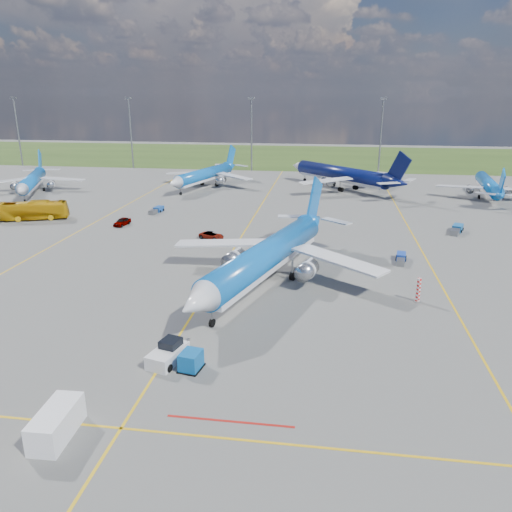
# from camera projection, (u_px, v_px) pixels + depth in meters

# --- Properties ---
(ground) EXTENTS (400.00, 400.00, 0.00)m
(ground) POSITION_uv_depth(u_px,v_px,m) (191.00, 316.00, 56.43)
(ground) COLOR #595957
(ground) RESTS_ON ground
(grass_strip) EXTENTS (400.00, 80.00, 0.01)m
(grass_strip) POSITION_uv_depth(u_px,v_px,m) (292.00, 156.00, 197.43)
(grass_strip) COLOR #2D4719
(grass_strip) RESTS_ON ground
(taxiway_lines) EXTENTS (60.25, 160.00, 0.02)m
(taxiway_lines) POSITION_uv_depth(u_px,v_px,m) (237.00, 246.00, 82.45)
(taxiway_lines) COLOR gold
(taxiway_lines) RESTS_ON ground
(floodlight_masts) EXTENTS (202.20, 0.50, 22.70)m
(floodlight_masts) POSITION_uv_depth(u_px,v_px,m) (315.00, 131.00, 154.54)
(floodlight_masts) COLOR slate
(floodlight_masts) RESTS_ON ground
(warning_post) EXTENTS (0.50, 0.50, 3.00)m
(warning_post) POSITION_uv_depth(u_px,v_px,m) (418.00, 290.00, 59.94)
(warning_post) COLOR red
(warning_post) RESTS_ON ground
(bg_jet_nw) EXTENTS (37.26, 41.80, 9.03)m
(bg_jet_nw) POSITION_uv_depth(u_px,v_px,m) (34.00, 193.00, 125.34)
(bg_jet_nw) COLOR blue
(bg_jet_nw) RESTS_ON ground
(bg_jet_nnw) EXTENTS (36.36, 42.23, 9.44)m
(bg_jet_nnw) POSITION_uv_depth(u_px,v_px,m) (205.00, 187.00, 133.25)
(bg_jet_nnw) COLOR blue
(bg_jet_nnw) RESTS_ON ground
(bg_jet_n) EXTENTS (53.06, 53.44, 11.20)m
(bg_jet_n) POSITION_uv_depth(u_px,v_px,m) (340.00, 189.00, 130.67)
(bg_jet_n) COLOR #081044
(bg_jet_n) RESTS_ON ground
(bg_jet_ne) EXTENTS (29.66, 36.61, 8.82)m
(bg_jet_ne) POSITION_uv_depth(u_px,v_px,m) (487.00, 197.00, 120.19)
(bg_jet_ne) COLOR blue
(bg_jet_ne) RESTS_ON ground
(main_airliner) EXTENTS (43.86, 50.56, 11.21)m
(main_airliner) POSITION_uv_depth(u_px,v_px,m) (267.00, 283.00, 66.17)
(main_airliner) COLOR blue
(main_airliner) RESTS_ON ground
(pushback_tug) EXTENTS (3.31, 6.18, 2.05)m
(pushback_tug) POSITION_uv_depth(u_px,v_px,m) (168.00, 353.00, 46.76)
(pushback_tug) COLOR silver
(pushback_tug) RESTS_ON ground
(uld_container) EXTENTS (2.04, 2.39, 1.71)m
(uld_container) POSITION_uv_depth(u_px,v_px,m) (191.00, 361.00, 45.47)
(uld_container) COLOR #0B559D
(uld_container) RESTS_ON ground
(service_van) EXTENTS (2.39, 5.11, 2.21)m
(service_van) POSITION_uv_depth(u_px,v_px,m) (56.00, 423.00, 36.46)
(service_van) COLOR white
(service_van) RESTS_ON ground
(apron_bus) EXTENTS (13.58, 7.29, 3.70)m
(apron_bus) POSITION_uv_depth(u_px,v_px,m) (33.00, 210.00, 98.67)
(apron_bus) COLOR #CB940B
(apron_bus) RESTS_ON ground
(service_car_a) EXTENTS (2.40, 4.50, 1.45)m
(service_car_a) POSITION_uv_depth(u_px,v_px,m) (122.00, 222.00, 94.67)
(service_car_a) COLOR #999999
(service_car_a) RESTS_ON ground
(service_car_b) EXTENTS (4.86, 3.44, 1.23)m
(service_car_b) POSITION_uv_depth(u_px,v_px,m) (212.00, 235.00, 86.02)
(service_car_b) COLOR #999999
(service_car_b) RESTS_ON ground
(service_car_c) EXTENTS (3.97, 4.18, 1.19)m
(service_car_c) POSITION_uv_depth(u_px,v_px,m) (282.00, 247.00, 79.85)
(service_car_c) COLOR #999999
(service_car_c) RESTS_ON ground
(baggage_tug_w) EXTENTS (1.95, 4.79, 1.04)m
(baggage_tug_w) POSITION_uv_depth(u_px,v_px,m) (401.00, 258.00, 74.58)
(baggage_tug_w) COLOR #1C40A9
(baggage_tug_w) RESTS_ON ground
(baggage_tug_c) EXTENTS (1.92, 4.96, 1.08)m
(baggage_tug_c) POSITION_uv_depth(u_px,v_px,m) (157.00, 210.00, 104.97)
(baggage_tug_c) COLOR #194899
(baggage_tug_c) RESTS_ON ground
(baggage_tug_e) EXTENTS (3.38, 5.63, 1.23)m
(baggage_tug_e) POSITION_uv_depth(u_px,v_px,m) (457.00, 229.00, 89.95)
(baggage_tug_e) COLOR #1A5DA0
(baggage_tug_e) RESTS_ON ground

